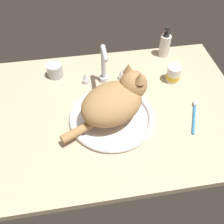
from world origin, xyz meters
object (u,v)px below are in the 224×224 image
at_px(sink_basin, 112,117).
at_px(soap_pump_bottle, 165,45).
at_px(cat, 116,100).
at_px(pill_bottle, 173,74).
at_px(toothbrush, 194,116).
at_px(faucet, 104,69).
at_px(metal_jar, 55,70).

bearing_deg(sink_basin, soap_pump_bottle, 49.22).
distance_m(sink_basin, soap_pump_bottle, 0.50).
xyz_separation_m(cat, soap_pump_bottle, (0.31, 0.37, -0.04)).
bearing_deg(pill_bottle, toothbrush, -85.41).
relative_size(cat, soap_pump_bottle, 2.30).
height_order(cat, soap_pump_bottle, cat).
bearing_deg(pill_bottle, faucet, 172.34).
distance_m(sink_basin, faucet, 0.23).
bearing_deg(sink_basin, pill_bottle, 30.46).
distance_m(cat, toothbrush, 0.33).
height_order(soap_pump_bottle, metal_jar, soap_pump_bottle).
xyz_separation_m(sink_basin, metal_jar, (-0.22, 0.30, 0.02)).
bearing_deg(metal_jar, cat, -51.08).
distance_m(faucet, metal_jar, 0.24).
xyz_separation_m(cat, toothbrush, (0.31, -0.06, -0.09)).
height_order(faucet, soap_pump_bottle, faucet).
relative_size(cat, pill_bottle, 4.62).
bearing_deg(soap_pump_bottle, metal_jar, -172.02).
distance_m(sink_basin, pill_bottle, 0.36).
relative_size(cat, toothbrush, 2.21).
distance_m(faucet, soap_pump_bottle, 0.36).
bearing_deg(toothbrush, pill_bottle, 94.59).
height_order(metal_jar, toothbrush, metal_jar).
distance_m(pill_bottle, metal_jar, 0.54).
xyz_separation_m(cat, metal_jar, (-0.24, 0.29, -0.06)).
distance_m(soap_pump_bottle, pill_bottle, 0.20).
relative_size(faucet, pill_bottle, 2.55).
relative_size(cat, metal_jar, 4.92).
bearing_deg(faucet, metal_jar, 160.27).
xyz_separation_m(faucet, cat, (0.02, -0.21, 0.02)).
xyz_separation_m(soap_pump_bottle, toothbrush, (0.00, -0.42, -0.05)).
xyz_separation_m(pill_bottle, metal_jar, (-0.53, 0.12, -0.00)).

